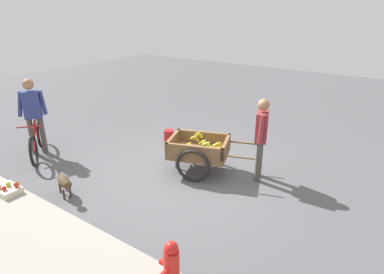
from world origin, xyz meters
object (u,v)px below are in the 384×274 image
fire_hydrant (171,267)px  fruit_cart (199,151)px  vendor_person (261,133)px  dog (64,182)px  apple_crate (8,192)px  cyclist_person (33,110)px  plastic_bucket (169,135)px  bicycle (37,141)px

fire_hydrant → fruit_cart: bearing=-62.3°
vendor_person → dog: size_ratio=2.43×
fruit_cart → apple_crate: size_ratio=4.11×
fire_hydrant → cyclist_person: bearing=-15.6°
fire_hydrant → plastic_bucket: 4.52m
plastic_bucket → apple_crate: (0.60, 3.57, -0.01)m
cyclist_person → apple_crate: size_ratio=3.76×
vendor_person → apple_crate: 4.46m
fire_hydrant → plastic_bucket: size_ratio=2.52×
bicycle → fruit_cart: bearing=-156.6°
dog → fire_hydrant: size_ratio=0.95×
vendor_person → bicycle: size_ratio=1.17×
fruit_cart → dog: bearing=56.7°
plastic_bucket → bicycle: bearing=52.5°
fruit_cart → apple_crate: 3.39m
apple_crate → dog: bearing=-139.7°
vendor_person → apple_crate: vendor_person is taller
vendor_person → cyclist_person: size_ratio=0.93×
plastic_bucket → apple_crate: 3.62m
dog → plastic_bucket: size_ratio=2.40×
bicycle → dog: size_ratio=2.08×
bicycle → dog: 1.99m
cyclist_person → bicycle: bearing=140.8°
vendor_person → plastic_bucket: bearing=-11.2°
dog → plastic_bucket: bearing=-87.8°
bicycle → cyclist_person: bearing=-39.2°
plastic_bucket → apple_crate: bearing=80.5°
cyclist_person → fire_hydrant: bearing=164.4°
apple_crate → vendor_person: bearing=-135.7°
fruit_cart → vendor_person: bearing=-160.0°
apple_crate → cyclist_person: bearing=-47.0°
cyclist_person → fire_hydrant: 4.94m
dog → fire_hydrant: fire_hydrant is taller
vendor_person → fire_hydrant: bearing=95.7°
fruit_cart → fire_hydrant: size_ratio=2.70×
cyclist_person → plastic_bucket: bearing=-130.6°
vendor_person → bicycle: vendor_person is taller
fire_hydrant → apple_crate: fire_hydrant is taller
cyclist_person → dog: 2.25m
vendor_person → apple_crate: (3.14, 3.06, -0.80)m
dog → apple_crate: (0.71, 0.60, -0.15)m
fruit_cart → vendor_person: (-1.07, -0.39, 0.48)m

